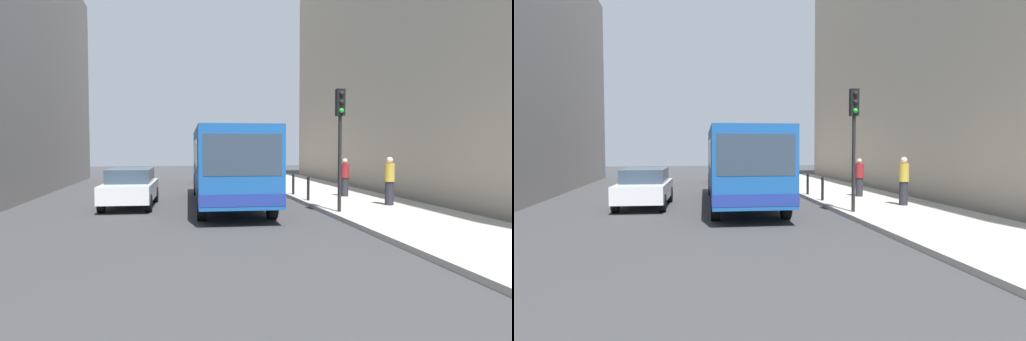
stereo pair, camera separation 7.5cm
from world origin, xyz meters
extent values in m
plane|color=#38383A|center=(0.00, 0.00, 0.00)|extent=(80.00, 80.00, 0.00)
cube|color=#ADA89E|center=(5.40, 0.00, 0.07)|extent=(4.40, 40.00, 0.15)
cube|color=#B2A38C|center=(11.50, 4.00, 7.46)|extent=(7.00, 32.00, 14.91)
cube|color=#19519E|center=(0.18, 2.32, 1.75)|extent=(2.84, 11.07, 2.50)
cube|color=navy|center=(0.18, 2.32, 0.80)|extent=(2.86, 11.09, 0.36)
cube|color=#2D3D4C|center=(0.01, -3.16, 2.10)|extent=(2.26, 0.13, 1.20)
cube|color=#2D3D4C|center=(0.19, 2.82, 2.10)|extent=(2.81, 9.47, 1.00)
cylinder|color=black|center=(1.19, -1.61, 0.50)|extent=(0.31, 1.01, 1.00)
cylinder|color=black|center=(-1.07, -1.54, 0.50)|extent=(0.31, 1.01, 1.00)
cylinder|color=black|center=(1.43, 6.18, 0.50)|extent=(0.31, 1.01, 1.00)
cylinder|color=black|center=(-0.83, 6.25, 0.50)|extent=(0.31, 1.01, 1.00)
cube|color=silver|center=(-3.57, 2.22, 0.64)|extent=(1.98, 4.47, 0.64)
cube|color=#2D3D4C|center=(-3.56, 2.37, 1.22)|extent=(1.70, 2.53, 0.52)
cylinder|color=black|center=(-2.81, 0.69, 0.32)|extent=(0.25, 0.65, 0.64)
cylinder|color=black|center=(-4.45, 0.76, 0.32)|extent=(0.25, 0.65, 0.64)
cylinder|color=black|center=(-2.69, 3.69, 0.32)|extent=(0.25, 0.65, 0.64)
cylinder|color=black|center=(-4.33, 3.75, 0.32)|extent=(0.25, 0.65, 0.64)
cube|color=maroon|center=(0.40, 13.88, 0.64)|extent=(1.82, 4.41, 0.64)
cube|color=#2D3D4C|center=(0.40, 14.03, 1.22)|extent=(1.61, 2.47, 0.52)
cylinder|color=black|center=(1.22, 12.37, 0.32)|extent=(0.22, 0.64, 0.64)
cylinder|color=black|center=(-0.42, 12.38, 0.32)|extent=(0.22, 0.64, 0.64)
cylinder|color=black|center=(1.23, 15.37, 0.32)|extent=(0.22, 0.64, 0.64)
cylinder|color=black|center=(-0.41, 15.38, 0.32)|extent=(0.22, 0.64, 0.64)
cylinder|color=black|center=(3.55, -1.40, 1.75)|extent=(0.12, 0.12, 3.20)
cube|color=black|center=(3.55, -1.40, 3.80)|extent=(0.28, 0.24, 0.90)
sphere|color=black|center=(3.55, -1.53, 4.08)|extent=(0.16, 0.16, 0.16)
sphere|color=black|center=(3.55, -1.53, 3.80)|extent=(0.16, 0.16, 0.16)
sphere|color=green|center=(3.55, -1.53, 3.52)|extent=(0.16, 0.16, 0.16)
cylinder|color=black|center=(3.45, 1.94, 0.62)|extent=(0.11, 0.11, 0.95)
cylinder|color=black|center=(3.45, 4.35, 0.62)|extent=(0.11, 0.11, 0.95)
cylinder|color=#26262D|center=(6.00, -0.05, 0.59)|extent=(0.32, 0.32, 0.88)
cylinder|color=gold|center=(6.00, -0.05, 1.37)|extent=(0.38, 0.38, 0.68)
sphere|color=beige|center=(6.00, -0.05, 1.83)|extent=(0.24, 0.24, 0.24)
cylinder|color=#26262D|center=(5.47, 3.18, 0.56)|extent=(0.32, 0.32, 0.81)
cylinder|color=maroon|center=(5.47, 3.18, 1.27)|extent=(0.38, 0.38, 0.63)
sphere|color=beige|center=(5.47, 3.18, 1.70)|extent=(0.22, 0.22, 0.22)
camera|label=1|loc=(-1.95, -16.38, 2.35)|focal=33.00mm
camera|label=2|loc=(-1.87, -16.39, 2.35)|focal=33.00mm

